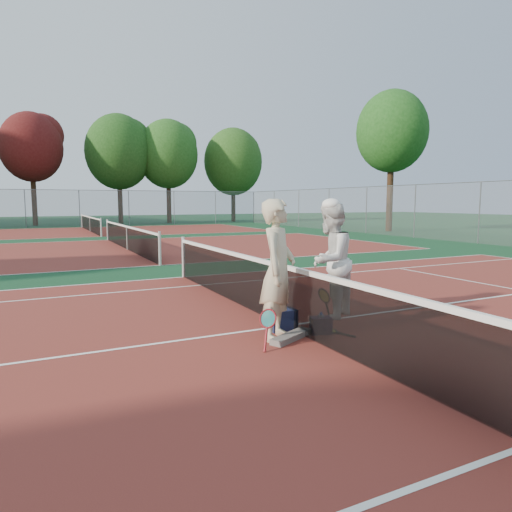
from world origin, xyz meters
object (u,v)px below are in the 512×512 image
Objects in this scene: player_b at (330,261)px; water_bottle at (321,324)px; racket_spare at (329,331)px; net_main at (285,296)px; sports_bag_purple at (321,325)px; racket_red at (268,329)px; racket_black_held at (324,305)px; player_a at (278,270)px; sports_bag_navy at (282,320)px.

player_b is 6.75× the size of water_bottle.
racket_spare is at bearing 5.86° from water_bottle.
racket_spare is at bearing -52.09° from net_main.
player_b is 1.35m from water_bottle.
water_bottle is (-0.01, -0.01, 0.02)m from sports_bag_purple.
racket_black_held is at bearing -23.08° from racket_red.
racket_black_held is at bearing 52.10° from water_bottle.
racket_spare is at bearing -49.68° from player_a.
racket_spare is 0.22m from water_bottle.
water_bottle reaches higher than sports_bag_purple.
racket_red is 1.08m from sports_bag_purple.
water_bottle is (-0.47, -0.60, -0.13)m from racket_black_held.
net_main is at bearing 115.74° from water_bottle.
net_main is 0.80m from racket_black_held.
sports_bag_navy is at bearing -3.91° from racket_black_held.
net_main is 34.78× the size of sports_bag_purple.
racket_black_held is at bearing -22.18° from player_a.
racket_spare is at bearing 23.98° from player_b.
water_bottle is (0.43, -0.44, -0.02)m from sports_bag_navy.
net_main is at bearing -3.36° from racket_red.
racket_red reaches higher than sports_bag_purple.
sports_bag_navy is (0.29, 0.37, -0.87)m from player_a.
racket_black_held reaches higher than sports_bag_purple.
player_a is 4.90× the size of sports_bag_navy.
sports_bag_navy is at bearing -14.69° from player_b.
player_b is 1.36m from sports_bag_purple.
racket_black_held is 1.80× the size of sports_bag_purple.
water_bottle is at bearing -45.62° from sports_bag_navy.
sports_bag_purple is (-0.46, -0.59, -0.16)m from racket_black_held.
water_bottle is (-0.17, -0.02, 0.13)m from racket_spare.
net_main reaches higher than water_bottle.
water_bottle is at bearing -51.87° from player_a.
sports_bag_purple is (0.44, -0.43, -0.04)m from sports_bag_navy.
player_a is (-0.43, -0.54, 0.53)m from net_main.
racket_spare is (1.21, 0.23, -0.25)m from racket_red.
player_a is at bearing 10.11° from racket_black_held.
racket_black_held is 0.92m from sports_bag_navy.
player_a is 0.88m from racket_red.
racket_black_held is at bearing 5.07° from player_b.
water_bottle is (0.72, -0.07, -0.89)m from player_a.
sports_bag_purple is 0.03m from water_bottle.
player_a is 3.94× the size of racket_red.
water_bottle is at bearing -39.84° from racket_red.
racket_black_held is 0.77m from water_bottle.
sports_bag_purple is (1.05, 0.23, -0.13)m from racket_red.
racket_spare is 1.90× the size of sports_bag_purple.
player_b is at bearing -56.11° from racket_spare.
player_a is 0.99m from sports_bag_navy.
racket_red is 1.75× the size of water_bottle.
racket_black_held is at bearing 51.93° from sports_bag_purple.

